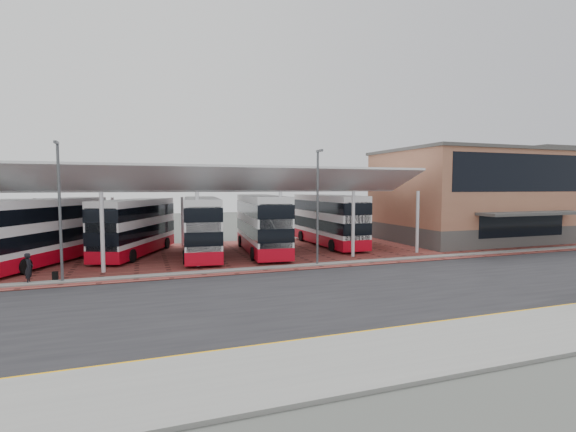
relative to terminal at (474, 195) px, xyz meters
name	(u,v)px	position (x,y,z in m)	size (l,w,h in m)	color
ground	(330,288)	(-23.00, -13.92, -4.66)	(140.00, 140.00, 0.00)	#41433F
road	(338,292)	(-23.00, -14.92, -4.65)	(120.00, 14.00, 0.02)	black
forecourt	(286,251)	(-21.00, -0.92, -4.63)	(72.00, 16.00, 0.06)	brown
sidewalk	(442,346)	(-23.00, -22.92, -4.59)	(120.00, 4.00, 0.14)	slate
north_kerb	(291,267)	(-23.00, -7.72, -4.59)	(120.00, 0.80, 0.14)	slate
yellow_line_near	(407,329)	(-23.00, -20.92, -4.63)	(120.00, 0.12, 0.01)	#F3A700
yellow_line_far	(402,326)	(-23.00, -20.62, -4.63)	(120.00, 0.12, 0.01)	#F3A700
canopy	(188,184)	(-29.00, 0.01, 1.14)	(37.00, 11.63, 7.07)	silver
terminal	(474,195)	(0.00, 0.00, 0.00)	(18.40, 14.40, 9.25)	#4C4A47
warehouse	(558,189)	(25.00, 10.08, 0.50)	(30.50, 20.50, 10.25)	slate
lamp_west	(60,207)	(-37.00, -7.65, -0.30)	(0.16, 0.90, 8.07)	#4F5256
lamp_east	(318,204)	(-21.00, -7.65, -0.30)	(0.16, 0.90, 8.07)	#4F5256
bus_1	(45,232)	(-39.08, -0.82, -2.30)	(7.42, 11.17, 4.63)	white
bus_2	(136,227)	(-33.08, 1.21, -2.38)	(6.62, 10.95, 4.47)	white
bus_3	(201,227)	(-28.14, -0.94, -2.31)	(3.74, 11.39, 4.61)	white
bus_4	(262,224)	(-23.19, -1.08, -2.24)	(3.77, 11.75, 4.76)	white
bus_5	(328,220)	(-16.09, 1.10, -2.26)	(2.91, 11.43, 4.71)	white
pedestrian	(29,268)	(-38.72, -7.37, -3.73)	(0.63, 0.41, 1.73)	black
suitcase	(55,276)	(-37.45, -7.13, -4.33)	(0.31, 0.22, 0.53)	black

